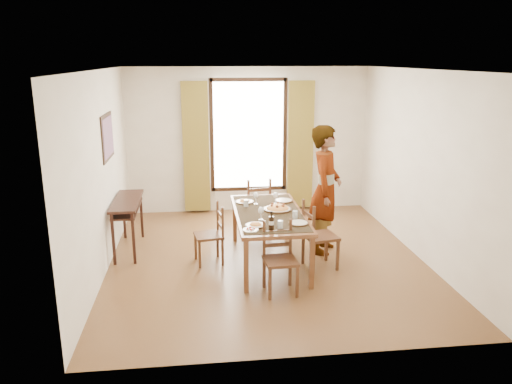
{
  "coord_description": "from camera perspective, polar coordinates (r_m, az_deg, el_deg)",
  "views": [
    {
      "loc": [
        -0.95,
        -6.74,
        2.86
      ],
      "look_at": [
        -0.14,
        0.08,
        1.0
      ],
      "focal_mm": 35.0,
      "sensor_mm": 36.0,
      "label": 1
    }
  ],
  "objects": [
    {
      "name": "chair_east",
      "position": [
        6.99,
        7.12,
        -5.15
      ],
      "size": [
        0.5,
        0.5,
        0.96
      ],
      "rotation": [
        0.0,
        0.0,
        1.76
      ],
      "color": "#54311C",
      "rests_on": "ground"
    },
    {
      "name": "wine_glass_b",
      "position": [
        7.37,
        2.25,
        -0.69
      ],
      "size": [
        0.08,
        0.08,
        0.18
      ],
      "primitive_type": null,
      "color": "white",
      "rests_on": "dining_table"
    },
    {
      "name": "plate_se",
      "position": [
        6.54,
        4.87,
        -3.41
      ],
      "size": [
        0.27,
        0.27,
        0.05
      ],
      "primitive_type": null,
      "color": "silver",
      "rests_on": "dining_table"
    },
    {
      "name": "ground",
      "position": [
        7.38,
        1.17,
        -7.63
      ],
      "size": [
        5.0,
        5.0,
        0.0
      ],
      "primitive_type": "plane",
      "color": "#462C16",
      "rests_on": "ground"
    },
    {
      "name": "wine_glass_a",
      "position": [
        6.65,
        0.57,
        -2.45
      ],
      "size": [
        0.08,
        0.08,
        0.18
      ],
      "primitive_type": null,
      "color": "white",
      "rests_on": "dining_table"
    },
    {
      "name": "wine_bottle",
      "position": [
        6.25,
        1.77,
        -3.31
      ],
      "size": [
        0.07,
        0.07,
        0.25
      ],
      "primitive_type": null,
      "color": "black",
      "rests_on": "dining_table"
    },
    {
      "name": "tumbler_b",
      "position": [
        7.26,
        -1.15,
        -1.28
      ],
      "size": [
        0.07,
        0.07,
        0.1
      ],
      "primitive_type": "cylinder",
      "color": "silver",
      "rests_on": "dining_table"
    },
    {
      "name": "plate_sw",
      "position": [
        6.43,
        -0.06,
        -3.68
      ],
      "size": [
        0.27,
        0.27,
        0.05
      ],
      "primitive_type": null,
      "color": "silver",
      "rests_on": "dining_table"
    },
    {
      "name": "plate_nw",
      "position": [
        7.47,
        -1.32,
        -0.99
      ],
      "size": [
        0.27,
        0.27,
        0.05
      ],
      "primitive_type": null,
      "color": "silver",
      "rests_on": "dining_table"
    },
    {
      "name": "pasta_platter",
      "position": [
        7.09,
        2.48,
        -1.68
      ],
      "size": [
        0.4,
        0.4,
        0.1
      ],
      "primitive_type": null,
      "color": "#C76D19",
      "rests_on": "dining_table"
    },
    {
      "name": "dining_table",
      "position": [
        7.03,
        1.48,
        -2.79
      ],
      "size": [
        0.95,
        1.94,
        0.76
      ],
      "color": "brown",
      "rests_on": "ground"
    },
    {
      "name": "wine_glass_c",
      "position": [
        7.35,
        -0.01,
        -0.72
      ],
      "size": [
        0.08,
        0.08,
        0.18
      ],
      "primitive_type": null,
      "color": "white",
      "rests_on": "dining_table"
    },
    {
      "name": "chair_west",
      "position": [
        7.15,
        -5.19,
        -5.0
      ],
      "size": [
        0.44,
        0.44,
        0.86
      ],
      "rotation": [
        0.0,
        0.0,
        -1.4
      ],
      "color": "#54311C",
      "rests_on": "ground"
    },
    {
      "name": "chair_south",
      "position": [
        6.26,
        2.74,
        -7.81
      ],
      "size": [
        0.43,
        0.43,
        0.9
      ],
      "rotation": [
        0.0,
        0.0,
        0.07
      ],
      "color": "#54311C",
      "rests_on": "ground"
    },
    {
      "name": "plate_ne",
      "position": [
        7.53,
        3.2,
        -0.86
      ],
      "size": [
        0.27,
        0.27,
        0.05
      ],
      "primitive_type": null,
      "color": "silver",
      "rests_on": "dining_table"
    },
    {
      "name": "tumbler_a",
      "position": [
        6.76,
        4.49,
        -2.58
      ],
      "size": [
        0.07,
        0.07,
        0.1
      ],
      "primitive_type": "cylinder",
      "color": "silver",
      "rests_on": "dining_table"
    },
    {
      "name": "man",
      "position": [
        7.46,
        7.94,
        0.26
      ],
      "size": [
        1.03,
        0.96,
        1.92
      ],
      "primitive_type": "imported",
      "rotation": [
        0.0,
        0.0,
        1.17
      ],
      "color": "gray",
      "rests_on": "ground"
    },
    {
      "name": "caprese_plate",
      "position": [
        6.27,
        -0.62,
        -4.25
      ],
      "size": [
        0.2,
        0.2,
        0.04
      ],
      "primitive_type": null,
      "color": "silver",
      "rests_on": "dining_table"
    },
    {
      "name": "room_shell",
      "position": [
        7.06,
        1.06,
        4.4
      ],
      "size": [
        4.6,
        5.1,
        2.74
      ],
      "color": "white",
      "rests_on": "ground"
    },
    {
      "name": "tumbler_c",
      "position": [
        6.35,
        2.79,
        -3.72
      ],
      "size": [
        0.07,
        0.07,
        0.1
      ],
      "primitive_type": "cylinder",
      "color": "silver",
      "rests_on": "dining_table"
    },
    {
      "name": "chair_north",
      "position": [
        8.31,
        0.1,
        -1.74
      ],
      "size": [
        0.48,
        0.48,
        0.96
      ],
      "rotation": [
        0.0,
        0.0,
        3.28
      ],
      "color": "#54311C",
      "rests_on": "ground"
    },
    {
      "name": "console_table",
      "position": [
        7.73,
        -14.51,
        -1.68
      ],
      "size": [
        0.38,
        1.2,
        0.8
      ],
      "color": "black",
      "rests_on": "ground"
    }
  ]
}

